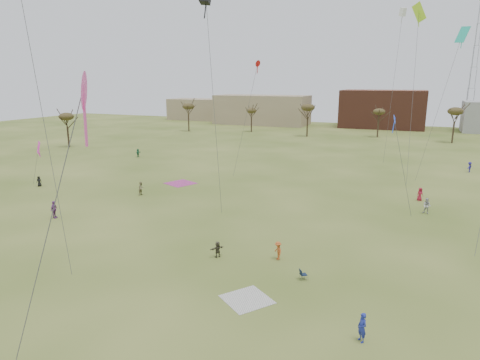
% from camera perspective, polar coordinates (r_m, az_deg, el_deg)
% --- Properties ---
extents(ground, '(260.00, 260.00, 0.00)m').
position_cam_1_polar(ground, '(32.90, -8.39, -13.92)').
color(ground, '#3F561B').
rests_on(ground, ground).
extents(flyer_near_right, '(0.76, 0.79, 1.82)m').
position_cam_1_polar(flyer_near_right, '(26.98, 16.31, -18.74)').
color(flyer_near_right, navy).
rests_on(flyer_near_right, ground).
extents(spectator_fore_b, '(0.77, 0.95, 1.85)m').
position_cam_1_polar(spectator_fore_b, '(57.66, -13.30, -1.11)').
color(spectator_fore_b, '#898057').
rests_on(spectator_fore_b, ground).
extents(spectator_fore_c, '(1.11, 1.32, 1.43)m').
position_cam_1_polar(spectator_fore_c, '(36.92, -3.08, -9.42)').
color(spectator_fore_c, '#4D4837').
rests_on(spectator_fore_c, ground).
extents(flyer_mid_a, '(0.87, 0.75, 1.50)m').
position_cam_1_polar(flyer_mid_a, '(67.44, -25.71, -0.16)').
color(flyer_mid_a, black).
rests_on(flyer_mid_a, ground).
extents(flyer_mid_b, '(1.13, 1.18, 1.61)m').
position_cam_1_polar(flyer_mid_b, '(36.52, 5.20, -9.57)').
color(flyer_mid_b, '#BA5422').
rests_on(flyer_mid_b, ground).
extents(spectator_mid_d, '(0.76, 1.24, 1.97)m').
position_cam_1_polar(spectator_mid_d, '(51.17, -24.02, -3.71)').
color(spectator_mid_d, '#7E3B8F').
rests_on(spectator_mid_d, ground).
extents(spectator_mid_e, '(1.06, 0.93, 1.84)m').
position_cam_1_polar(spectator_mid_e, '(52.91, 24.12, -3.25)').
color(spectator_mid_e, '#B9B9B9').
rests_on(spectator_mid_e, ground).
extents(flyer_far_a, '(0.63, 1.57, 1.65)m').
position_cam_1_polar(flyer_far_a, '(86.74, -13.73, 3.61)').
color(flyer_far_a, '#226640').
rests_on(flyer_far_a, ground).
extents(flyer_far_b, '(1.00, 0.91, 1.71)m').
position_cam_1_polar(flyer_far_b, '(58.29, 23.33, -1.78)').
color(flyer_far_b, '#A21B32').
rests_on(flyer_far_b, ground).
extents(flyer_far_c, '(1.11, 1.29, 1.74)m').
position_cam_1_polar(flyer_far_c, '(80.05, 28.80, 1.55)').
color(flyer_far_c, navy).
rests_on(flyer_far_c, ground).
extents(blanket_cream, '(4.21, 4.21, 0.03)m').
position_cam_1_polar(blanket_cream, '(30.62, 0.95, -15.97)').
color(blanket_cream, beige).
rests_on(blanket_cream, ground).
extents(blanket_plum, '(4.94, 4.94, 0.03)m').
position_cam_1_polar(blanket_plum, '(63.29, -8.12, -0.45)').
color(blanket_plum, '#B13685').
rests_on(blanket_plum, ground).
extents(camp_chair_center, '(0.74, 0.73, 0.87)m').
position_cam_1_polar(camp_chair_center, '(33.55, 8.60, -12.87)').
color(camp_chair_center, '#131E34').
rests_on(camp_chair_center, ground).
extents(kites_aloft, '(61.89, 69.51, 25.83)m').
position_cam_1_polar(kites_aloft, '(48.94, 8.82, 20.10)').
color(kites_aloft, red).
rests_on(kites_aloft, ground).
extents(tree_line, '(117.44, 49.32, 8.91)m').
position_cam_1_polar(tree_line, '(105.85, 12.94, 8.78)').
color(tree_line, '#3A2B1E').
rests_on(tree_line, ground).
extents(building_tan, '(32.00, 14.00, 10.00)m').
position_cam_1_polar(building_tan, '(149.00, 3.01, 9.54)').
color(building_tan, '#937F60').
rests_on(building_tan, ground).
extents(building_brick, '(26.00, 16.00, 12.00)m').
position_cam_1_polar(building_brick, '(145.48, 18.90, 9.15)').
color(building_brick, brown).
rests_on(building_brick, ground).
extents(building_tan_west, '(20.00, 12.00, 8.00)m').
position_cam_1_polar(building_tan_west, '(167.80, -5.97, 9.58)').
color(building_tan_west, '#937F60').
rests_on(building_tan_west, ground).
extents(radio_tower, '(1.51, 1.72, 41.00)m').
position_cam_1_polar(radio_tower, '(150.58, 29.21, 13.36)').
color(radio_tower, '#9EA3A8').
rests_on(radio_tower, ground).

